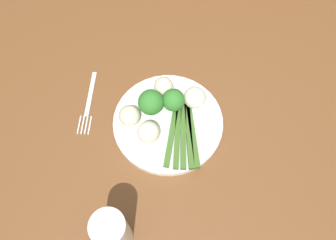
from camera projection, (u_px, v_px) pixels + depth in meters
The scene contains 13 objects.
ground_plane at pixel (179, 192), 1.46m from camera, with size 6.00×6.00×0.02m, color #B7A88E.
dining_table at pixel (186, 127), 0.86m from camera, with size 1.37×0.86×0.77m.
chair at pixel (224, 9), 1.27m from camera, with size 0.48×0.48×0.87m.
plate at pixel (168, 122), 0.74m from camera, with size 0.24×0.24×0.01m, color white.
asparagus_bundle at pixel (183, 135), 0.71m from camera, with size 0.08×0.16×0.01m.
broccoli_left at pixel (151, 103), 0.71m from camera, with size 0.06×0.06×0.07m.
broccoli_near_center at pixel (173, 100), 0.71m from camera, with size 0.05×0.05×0.06m.
cauliflower_back at pixel (129, 116), 0.71m from camera, with size 0.05×0.05×0.05m, color beige.
cauliflower_front at pixel (195, 99), 0.73m from camera, with size 0.05×0.05×0.05m, color white.
cauliflower_near_fork at pixel (149, 132), 0.69m from camera, with size 0.05×0.05×0.05m, color silver.
cauliflower_right at pixel (164, 86), 0.74m from camera, with size 0.04×0.04×0.04m, color beige.
fork at pixel (89, 103), 0.77m from camera, with size 0.04×0.17×0.00m.
water_glass at pixel (113, 232), 0.58m from camera, with size 0.06×0.06×0.13m, color silver.
Camera 1 is at (0.07, 0.37, 1.44)m, focal length 35.26 mm.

